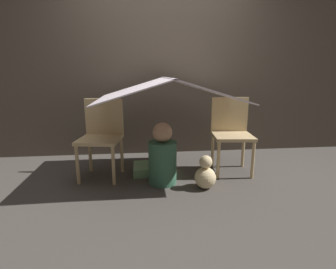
# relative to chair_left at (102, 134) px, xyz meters

# --- Properties ---
(ground_plane) EXTENTS (8.80, 8.80, 0.00)m
(ground_plane) POSITION_rel_chair_left_xyz_m (0.74, -0.19, -0.49)
(ground_plane) COLOR #47423D
(wall_back) EXTENTS (7.00, 0.05, 2.50)m
(wall_back) POSITION_rel_chair_left_xyz_m (0.74, 0.84, 0.76)
(wall_back) COLOR #4C4238
(wall_back) RESTS_ON ground_plane
(chair_left) EXTENTS (0.51, 0.51, 0.87)m
(chair_left) POSITION_rel_chair_left_xyz_m (0.00, 0.00, 0.00)
(chair_left) COLOR #D1B27F
(chair_left) RESTS_ON ground_plane
(chair_right) EXTENTS (0.48, 0.48, 0.87)m
(chair_right) POSITION_rel_chair_left_xyz_m (1.50, 0.00, 0.00)
(chair_right) COLOR #D1B27F
(chair_right) RESTS_ON ground_plane
(sheet_canopy) EXTENTS (1.51, 1.23, 0.24)m
(sheet_canopy) POSITION_rel_chair_left_xyz_m (0.74, -0.08, 0.50)
(sheet_canopy) COLOR silver
(person_front) EXTENTS (0.30, 0.30, 0.66)m
(person_front) POSITION_rel_chair_left_xyz_m (0.66, -0.30, -0.20)
(person_front) COLOR #38664C
(person_front) RESTS_ON ground_plane
(floor_cushion) EXTENTS (0.43, 0.35, 0.10)m
(floor_cushion) POSITION_rel_chair_left_xyz_m (0.56, 0.00, -0.44)
(floor_cushion) COLOR #7FB27F
(floor_cushion) RESTS_ON ground_plane
(plush_toy) EXTENTS (0.22, 0.22, 0.35)m
(plush_toy) POSITION_rel_chair_left_xyz_m (1.08, -0.48, -0.35)
(plush_toy) COLOR beige
(plush_toy) RESTS_ON ground_plane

